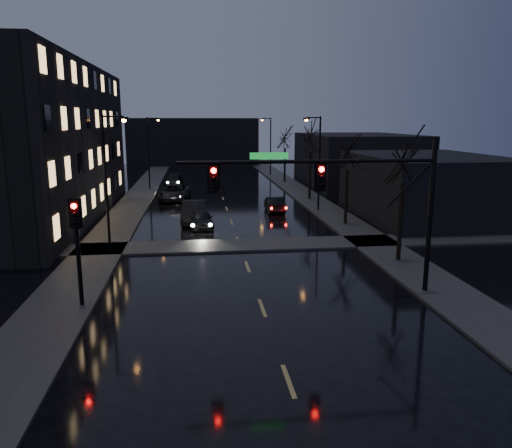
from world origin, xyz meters
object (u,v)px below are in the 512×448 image
object	(u,v)px
oncoming_car_b	(194,212)
lead_car	(275,204)
oncoming_car_a	(201,218)
oncoming_car_d	(174,180)
oncoming_car_c	(175,193)

from	to	relation	value
oncoming_car_b	lead_car	size ratio (longest dim) A/B	1.25
oncoming_car_a	oncoming_car_d	world-z (taller)	oncoming_car_a
oncoming_car_b	oncoming_car_d	xyz separation A→B (m)	(-2.47, 22.48, -0.19)
oncoming_car_b	oncoming_car_d	size ratio (longest dim) A/B	1.14
oncoming_car_c	lead_car	world-z (taller)	oncoming_car_c
oncoming_car_b	lead_car	distance (m)	7.79
oncoming_car_d	oncoming_car_c	bearing A→B (deg)	-80.83
oncoming_car_c	lead_car	distance (m)	11.39
oncoming_car_c	oncoming_car_d	bearing A→B (deg)	100.01
oncoming_car_b	oncoming_car_a	bearing A→B (deg)	-72.20
oncoming_car_b	oncoming_car_d	distance (m)	22.61
oncoming_car_c	oncoming_car_d	world-z (taller)	oncoming_car_c
oncoming_car_b	oncoming_car_c	world-z (taller)	oncoming_car_b
oncoming_car_a	oncoming_car_b	xyz separation A→B (m)	(-0.51, 1.85, 0.14)
lead_car	oncoming_car_b	bearing A→B (deg)	30.70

